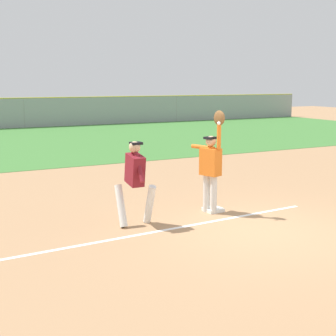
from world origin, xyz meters
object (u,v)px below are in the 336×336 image
(runner, at_px, (135,177))
(parked_car_black, at_px, (22,114))
(parked_car_green, at_px, (106,112))
(baseball, at_px, (219,123))
(first_base, at_px, (213,210))
(fielder, at_px, (211,163))

(runner, xyz_separation_m, parked_car_black, (2.40, 25.59, -0.32))
(parked_car_green, bearing_deg, baseball, -102.69)
(runner, xyz_separation_m, baseball, (1.86, -0.16, 1.02))
(parked_car_black, bearing_deg, first_base, -87.14)
(fielder, height_order, parked_car_black, fielder)
(parked_car_green, bearing_deg, parked_car_black, -175.17)
(fielder, distance_m, runner, 1.87)
(runner, height_order, parked_car_black, runner)
(baseball, height_order, parked_car_green, baseball)
(parked_car_green, bearing_deg, first_base, -102.63)
(fielder, bearing_deg, parked_car_green, -123.56)
(first_base, distance_m, parked_car_green, 26.58)
(first_base, relative_size, parked_car_black, 0.08)
(parked_car_black, bearing_deg, runner, -91.55)
(fielder, relative_size, parked_car_green, 0.51)
(fielder, xyz_separation_m, parked_car_black, (0.54, 25.47, -0.45))
(fielder, bearing_deg, baseball, 70.62)
(runner, bearing_deg, fielder, 3.49)
(baseball, xyz_separation_m, parked_car_black, (0.54, 25.75, -1.34))
(fielder, distance_m, parked_car_green, 26.68)
(baseball, relative_size, parked_car_green, 0.02)
(first_base, height_order, runner, runner)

